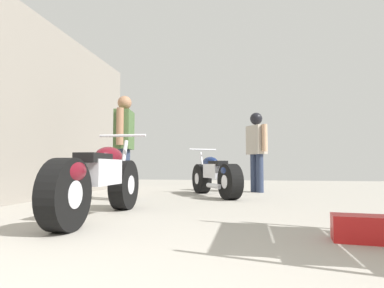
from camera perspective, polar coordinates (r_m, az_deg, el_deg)
ground_plane at (r=4.29m, az=-0.26°, el=-11.30°), size 16.87×16.87×0.00m
garage_partition_left at (r=5.46m, az=-28.77°, el=6.69°), size 0.08×7.73×3.02m
motorcycle_maroon_cruiser at (r=3.59m, az=-16.04°, el=-6.11°), size 0.61×2.05×0.96m
motorcycle_black_naked at (r=6.00m, az=4.06°, el=-5.58°), size 1.11×1.78×0.90m
mechanic_in_blue at (r=5.47m, az=-11.83°, el=0.59°), size 0.31×0.69×1.72m
mechanic_with_helmet at (r=7.04m, az=11.24°, el=-0.04°), size 0.47×0.60×1.69m
red_toolbox at (r=2.76m, az=27.85°, el=-13.00°), size 0.45×0.28×0.19m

